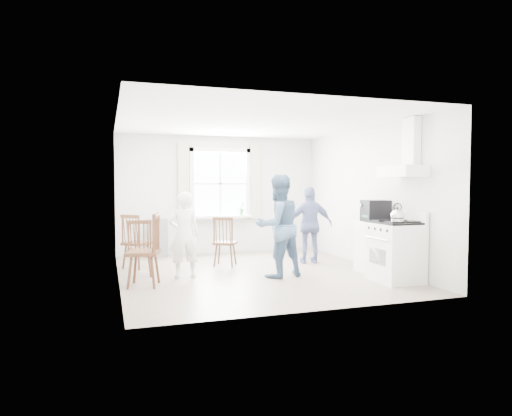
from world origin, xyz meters
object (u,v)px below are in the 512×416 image
(low_cabinet, at_px, (375,247))
(stereo_stack, at_px, (376,211))
(gas_stove, at_px, (396,251))
(windsor_chair_b, at_px, (133,236))
(windsor_chair_a, at_px, (140,242))
(person_left, at_px, (184,235))
(person_mid, at_px, (278,226))
(windsor_chair_c, at_px, (151,241))
(person_right, at_px, (310,225))

(low_cabinet, bearing_deg, stereo_stack, -118.08)
(gas_stove, xyz_separation_m, stereo_stack, (0.03, 0.62, 0.60))
(windsor_chair_b, bearing_deg, windsor_chair_a, -85.28)
(person_left, relative_size, person_mid, 0.84)
(gas_stove, distance_m, stereo_stack, 0.86)
(stereo_stack, height_order, windsor_chair_a, stereo_stack)
(windsor_chair_c, height_order, person_left, person_left)
(windsor_chair_b, distance_m, person_right, 3.35)
(low_cabinet, bearing_deg, person_left, 168.75)
(stereo_stack, xyz_separation_m, person_right, (-0.59, 1.35, -0.34))
(windsor_chair_a, distance_m, person_mid, 2.30)
(low_cabinet, distance_m, windsor_chair_b, 4.30)
(windsor_chair_b, bearing_deg, low_cabinet, -23.09)
(low_cabinet, distance_m, stereo_stack, 0.64)
(person_left, height_order, person_mid, person_mid)
(gas_stove, distance_m, windsor_chair_c, 3.80)
(windsor_chair_b, bearing_deg, person_right, -7.10)
(person_mid, bearing_deg, stereo_stack, 157.87)
(gas_stove, height_order, person_left, person_left)
(gas_stove, xyz_separation_m, person_left, (-3.13, 1.34, 0.23))
(low_cabinet, distance_m, person_mid, 1.77)
(windsor_chair_c, distance_m, person_left, 0.73)
(person_right, bearing_deg, low_cabinet, 126.70)
(windsor_chair_a, distance_m, windsor_chair_b, 0.79)
(gas_stove, distance_m, person_left, 3.41)
(stereo_stack, xyz_separation_m, windsor_chair_a, (-3.85, 0.98, -0.50))
(windsor_chair_a, bearing_deg, stereo_stack, -14.25)
(windsor_chair_a, xyz_separation_m, person_left, (0.69, -0.26, 0.12))
(windsor_chair_a, relative_size, person_right, 0.64)
(windsor_chair_b, height_order, person_right, person_right)
(windsor_chair_a, bearing_deg, person_mid, -17.67)
(windsor_chair_a, relative_size, windsor_chair_c, 0.86)
(windsor_chair_c, bearing_deg, person_right, 19.31)
(windsor_chair_b, relative_size, windsor_chair_c, 0.90)
(windsor_chair_b, xyz_separation_m, person_right, (3.32, -0.41, 0.14))
(windsor_chair_a, bearing_deg, gas_stove, -22.74)
(windsor_chair_a, bearing_deg, windsor_chair_b, 94.72)
(person_right, bearing_deg, stereo_stack, 123.94)
(windsor_chair_a, relative_size, windsor_chair_b, 0.96)
(windsor_chair_a, height_order, person_mid, person_mid)
(windsor_chair_c, bearing_deg, person_mid, 0.93)
(windsor_chair_a, distance_m, person_left, 0.75)
(gas_stove, height_order, windsor_chair_c, gas_stove)
(gas_stove, relative_size, windsor_chair_a, 1.17)
(person_right, bearing_deg, gas_stove, 116.21)
(low_cabinet, xyz_separation_m, windsor_chair_b, (-3.95, 1.69, 0.16))
(stereo_stack, bearing_deg, windsor_chair_c, 176.17)
(stereo_stack, height_order, person_mid, person_mid)
(gas_stove, relative_size, person_left, 0.79)
(windsor_chair_c, xyz_separation_m, person_right, (3.14, 1.10, 0.07))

